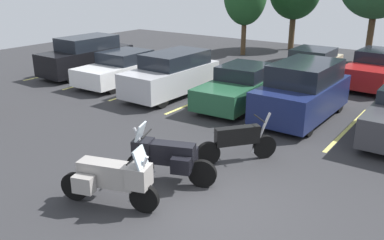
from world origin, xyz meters
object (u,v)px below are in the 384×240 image
Objects in this scene: car_silver at (172,74)px; car_white at (123,68)px; car_green at (242,86)px; car_far_champagne at (310,64)px; car_black at (87,56)px; car_navy at (303,91)px; car_far_red at (376,69)px; motorcycle_second at (238,141)px; motorcycle_third at (112,178)px; motorcycle_touring at (167,157)px.

car_white is at bearing 174.47° from car_silver.
car_silver is 2.96m from car_green.
car_far_champagne is (3.55, 6.10, -0.19)m from car_silver.
car_far_champagne is (0.65, 5.52, -0.01)m from car_green.
car_green is (8.69, 0.00, -0.20)m from car_black.
car_far_champagne is at bearing 59.82° from car_silver.
car_black is 11.17m from car_navy.
car_far_red is (1.03, 6.16, -0.19)m from car_navy.
car_green reaches higher than car_white.
motorcycle_third reaches higher than motorcycle_second.
car_silver is at bearing 119.71° from motorcycle_third.
motorcycle_touring is at bearing -97.27° from car_navy.
motorcycle_second is 10.58m from car_far_red.
car_white is 5.93m from car_green.
car_far_red is (1.07, 10.53, 0.18)m from motorcycle_second.
motorcycle_third is at bearing -100.24° from motorcycle_touring.
motorcycle_touring is at bearing -98.35° from car_far_red.
car_silver is 9.11m from car_far_red.
motorcycle_second is at bearing -80.02° from car_far_champagne.
motorcycle_third is 8.66m from car_silver.
motorcycle_second is 0.42× the size of car_navy.
car_silver reaches higher than motorcycle_second.
motorcycle_third is 7.93m from car_navy.
motorcycle_touring is 0.95× the size of motorcycle_third.
motorcycle_touring is 0.47× the size of car_silver.
car_silver is at bearing -134.61° from car_far_red.
car_navy is 0.94× the size of car_far_red.
car_navy is 1.03× the size of car_far_champagne.
car_white reaches higher than car_far_champagne.
car_white is 11.28m from car_far_red.
car_green is at bearing 117.84° from motorcycle_second.
motorcycle_third is at bearing -46.86° from car_white.
car_far_red is (3.51, 5.91, 0.05)m from car_green.
motorcycle_third is 13.64m from car_far_champagne.
car_navy is at bearing 82.16° from motorcycle_third.
car_green is at bearing -120.67° from car_far_red.
car_white is 1.00× the size of car_far_red.
car_green is at bearing 104.20° from motorcycle_touring.
motorcycle_third is 0.46× the size of car_black.
car_navy is (2.48, -0.24, 0.24)m from car_green.
car_far_red is at bearing 81.44° from motorcycle_third.
motorcycle_touring is 0.44× the size of car_black.
car_green is 1.11× the size of car_far_champagne.
motorcycle_second is at bearing -95.80° from car_far_red.
car_white is at bearing 140.24° from motorcycle_touring.
car_white is 0.98× the size of car_green.
car_far_champagne is at bearing 94.79° from motorcycle_touring.
car_white reaches higher than motorcycle_touring.
car_far_red is at bearing 33.30° from car_white.
car_far_champagne is at bearing 99.98° from motorcycle_second.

